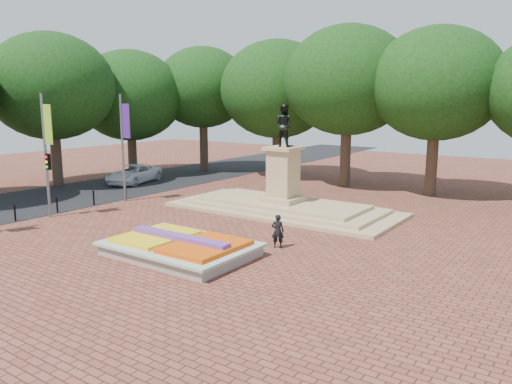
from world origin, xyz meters
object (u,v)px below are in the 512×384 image
at_px(flower_bed, 180,247).
at_px(van, 134,174).
at_px(pedestrian, 278,231).
at_px(monument, 283,197).

relative_size(flower_bed, van, 1.18).
distance_m(van, pedestrian, 21.05).
bearing_deg(van, flower_bed, -50.75).
height_order(flower_bed, monument, monument).
distance_m(flower_bed, pedestrian, 4.42).
distance_m(flower_bed, monument, 10.07).
bearing_deg(flower_bed, pedestrian, 49.63).
xyz_separation_m(monument, van, (-15.39, 1.82, -0.14)).
xyz_separation_m(monument, pedestrian, (3.88, -6.65, -0.10)).
bearing_deg(van, pedestrian, -38.72).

